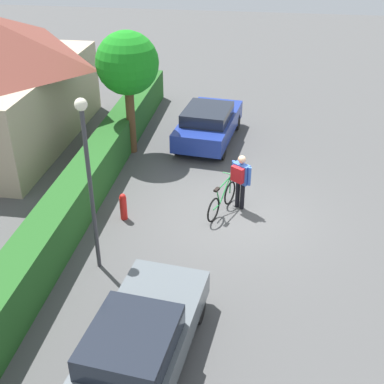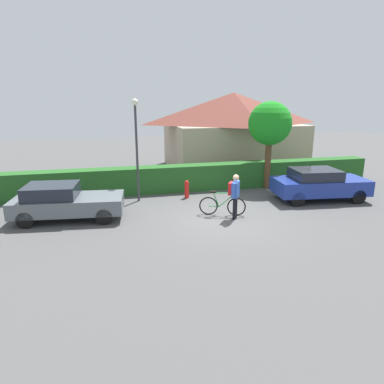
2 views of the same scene
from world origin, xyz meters
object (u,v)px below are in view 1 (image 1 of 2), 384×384
bicycle (222,200)px  person_rider (240,177)px  parked_car_far (208,123)px  tree_kerbside (127,65)px  street_lamp (88,165)px  fire_hydrant (123,206)px  parked_car_near (140,340)px

bicycle → person_rider: 0.85m
parked_car_far → person_rider: 4.76m
person_rider → tree_kerbside: tree_kerbside is taller
person_rider → street_lamp: (-3.23, 3.24, 1.78)m
person_rider → fire_hydrant: 3.42m
bicycle → tree_kerbside: bearing=44.9°
parked_car_near → parked_car_far: bearing=-0.0°
street_lamp → parked_car_far: bearing=-13.0°
person_rider → parked_car_far: bearing=17.9°
parked_car_far → person_rider: person_rider is taller
parked_car_near → fire_hydrant: parked_car_near is taller
bicycle → fire_hydrant: (-0.77, 2.71, 0.01)m
bicycle → person_rider: bearing=-58.4°
bicycle → street_lamp: street_lamp is taller
parked_car_near → bicycle: bearing=-9.7°
person_rider → fire_hydrant: bearing=108.4°
parked_car_near → tree_kerbside: bearing=15.4°
parked_car_far → person_rider: (-4.52, -1.46, 0.30)m
fire_hydrant → person_rider: bearing=-71.6°
parked_car_near → fire_hydrant: size_ratio=5.07×
parked_car_near → street_lamp: street_lamp is taller
bicycle → street_lamp: (-2.93, 2.76, 2.41)m
fire_hydrant → tree_kerbside: bearing=11.1°
parked_car_near → fire_hydrant: (5.04, 1.72, -0.28)m
parked_car_near → bicycle: parked_car_near is taller
street_lamp → tree_kerbside: bearing=7.0°
person_rider → tree_kerbside: 5.63m
street_lamp → person_rider: bearing=-45.1°
fire_hydrant → parked_car_far: bearing=-17.2°
parked_car_far → street_lamp: 8.22m
tree_kerbside → street_lamp: bearing=-173.0°
bicycle → person_rider: person_rider is taller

